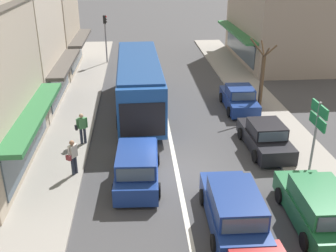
{
  "coord_description": "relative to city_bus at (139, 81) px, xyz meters",
  "views": [
    {
      "loc": [
        -1.65,
        -15.27,
        9.13
      ],
      "look_at": [
        -0.21,
        2.47,
        1.2
      ],
      "focal_mm": 42.0,
      "sensor_mm": 36.0,
      "label": 1
    }
  ],
  "objects": [
    {
      "name": "traffic_light_downstreet",
      "position": [
        -2.71,
        11.24,
        0.97
      ],
      "size": [
        0.33,
        0.24,
        4.2
      ],
      "color": "gray",
      "rests_on": "ground"
    },
    {
      "name": "directional_road_sign",
      "position": [
        7.2,
        -8.98,
        0.82
      ],
      "size": [
        0.1,
        1.4,
        3.6
      ],
      "color": "gray",
      "rests_on": "ground"
    },
    {
      "name": "wagon_behind_bus_near",
      "position": [
        -0.23,
        -8.5,
        -1.14
      ],
      "size": [
        2.08,
        4.57,
        1.58
      ],
      "color": "navy",
      "rests_on": "ground"
    },
    {
      "name": "sidewalk_left",
      "position": [
        -5.25,
        -1.92,
        -1.81
      ],
      "size": [
        5.2,
        44.0,
        0.14
      ],
      "primitive_type": "cube",
      "color": "gray",
      "rests_on": "ground"
    },
    {
      "name": "kerb_right",
      "position": [
        7.75,
        -1.92,
        -1.82
      ],
      "size": [
        2.8,
        44.0,
        0.12
      ],
      "primitive_type": "cube",
      "color": "gray",
      "rests_on": "ground"
    },
    {
      "name": "parked_wagon_kerb_front",
      "position": [
        6.19,
        -12.02,
        -1.14
      ],
      "size": [
        2.03,
        4.54,
        1.58
      ],
      "color": "#1E6638",
      "rests_on": "ground"
    },
    {
      "name": "city_bus",
      "position": [
        0.0,
        0.0,
        0.0
      ],
      "size": [
        2.88,
        10.9,
        3.23
      ],
      "color": "#1E4C99",
      "rests_on": "ground"
    },
    {
      "name": "pedestrian_with_handbag_near",
      "position": [
        -2.99,
        -7.91,
        -0.81
      ],
      "size": [
        0.47,
        0.62,
        1.63
      ],
      "color": "#232838",
      "rests_on": "sidewalk_left"
    },
    {
      "name": "parked_sedan_kerb_second",
      "position": [
        6.15,
        -6.02,
        -1.22
      ],
      "size": [
        1.99,
        4.25,
        1.47
      ],
      "color": "black",
      "rests_on": "ground"
    },
    {
      "name": "ground_plane",
      "position": [
        1.55,
        -7.92,
        -1.88
      ],
      "size": [
        140.0,
        140.0,
        0.0
      ],
      "primitive_type": "plane",
      "color": "#3F3F42"
    },
    {
      "name": "lane_centre_line",
      "position": [
        1.55,
        -3.92,
        -1.88
      ],
      "size": [
        0.2,
        28.0,
        0.01
      ],
      "primitive_type": "cube",
      "color": "silver",
      "rests_on": "ground"
    },
    {
      "name": "building_right_far",
      "position": [
        13.03,
        11.12,
        2.7
      ],
      "size": [
        8.88,
        11.82,
        9.18
      ],
      "color": "gray",
      "rests_on": "ground"
    },
    {
      "name": "street_tree_right",
      "position": [
        7.5,
        -0.6,
        0.21
      ],
      "size": [
        1.71,
        1.57,
        4.51
      ],
      "color": "brown",
      "rests_on": "ground"
    },
    {
      "name": "shopfront_far_end",
      "position": [
        -8.63,
        9.33,
        1.8
      ],
      "size": [
        8.23,
        7.62,
        7.37
      ],
      "color": "#B2A38E",
      "rests_on": "ground"
    },
    {
      "name": "pedestrian_browsing_midblock",
      "position": [
        -2.96,
        -4.89,
        -0.81
      ],
      "size": [
        0.64,
        0.42,
        1.63
      ],
      "color": "#232838",
      "rests_on": "sidewalk_left"
    },
    {
      "name": "wagon_adjacent_lane_lead",
      "position": [
        3.16,
        -11.86,
        -1.14
      ],
      "size": [
        2.0,
        4.53,
        1.58
      ],
      "color": "navy",
      "rests_on": "ground"
    },
    {
      "name": "parked_sedan_kerb_third",
      "position": [
        6.23,
        -0.42,
        -1.22
      ],
      "size": [
        1.97,
        4.24,
        1.47
      ],
      "color": "navy",
      "rests_on": "ground"
    }
  ]
}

